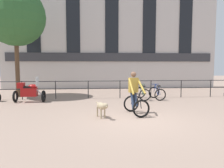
{
  "coord_description": "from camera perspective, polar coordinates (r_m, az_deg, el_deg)",
  "views": [
    {
      "loc": [
        -1.63,
        -7.55,
        1.98
      ],
      "look_at": [
        -0.69,
        2.86,
        1.05
      ],
      "focal_mm": 35.0,
      "sensor_mm": 36.0,
      "label": 1
    }
  ],
  "objects": [
    {
      "name": "dog",
      "position": [
        8.15,
        -2.66,
        -5.91
      ],
      "size": [
        0.45,
        0.96,
        0.61
      ],
      "rotation": [
        0.0,
        0.0,
        0.36
      ],
      "color": "tan",
      "rests_on": "ground_plane"
    },
    {
      "name": "parked_motorcycle",
      "position": [
        12.32,
        -20.84,
        -1.86
      ],
      "size": [
        1.6,
        0.67,
        1.35
      ],
      "rotation": [
        0.0,
        0.0,
        1.54
      ],
      "color": "black",
      "rests_on": "ground_plane"
    },
    {
      "name": "tree_canalside_left",
      "position": [
        14.85,
        -23.93,
        15.82
      ],
      "size": [
        3.56,
        3.56,
        6.65
      ],
      "color": "brown",
      "rests_on": "ground_plane"
    },
    {
      "name": "ground_plane",
      "position": [
        7.98,
        6.87,
        -9.33
      ],
      "size": [
        60.0,
        60.0,
        0.0
      ],
      "primitive_type": "plane",
      "color": "gray"
    },
    {
      "name": "parked_bicycle_mid_left",
      "position": [
        12.75,
        11.66,
        -2.33
      ],
      "size": [
        0.71,
        1.14,
        0.86
      ],
      "rotation": [
        0.0,
        0.0,
        3.19
      ],
      "color": "black",
      "rests_on": "ground_plane"
    },
    {
      "name": "canal_railing",
      "position": [
        12.92,
        2.11,
        -0.57
      ],
      "size": [
        15.05,
        0.05,
        1.05
      ],
      "color": "#232326",
      "rests_on": "ground_plane"
    },
    {
      "name": "cyclist_with_bike",
      "position": [
        8.82,
        5.97,
        -2.87
      ],
      "size": [
        0.87,
        1.27,
        1.7
      ],
      "rotation": [
        0.0,
        0.0,
        0.17
      ],
      "color": "black",
      "rests_on": "ground_plane"
    },
    {
      "name": "building_facade",
      "position": [
        18.83,
        -0.14,
        13.69
      ],
      "size": [
        18.0,
        0.72,
        9.64
      ],
      "color": "beige",
      "rests_on": "ground_plane"
    },
    {
      "name": "parked_bicycle_near_lamp",
      "position": [
        12.53,
        7.97,
        -2.4
      ],
      "size": [
        0.69,
        1.13,
        0.86
      ],
      "rotation": [
        0.0,
        0.0,
        3.17
      ],
      "color": "black",
      "rests_on": "ground_plane"
    }
  ]
}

